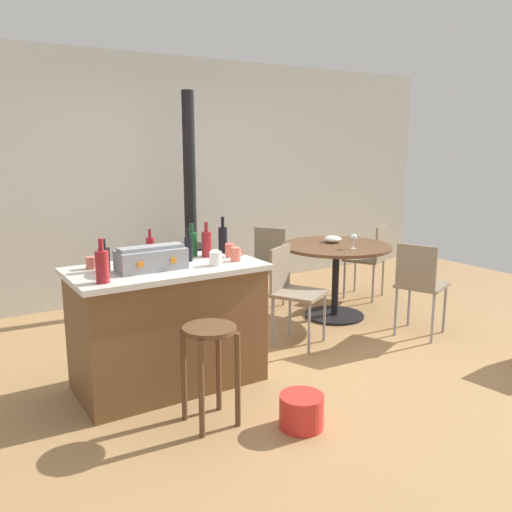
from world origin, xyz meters
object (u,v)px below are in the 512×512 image
object	(u,v)px
bottle_4	(189,248)
cup_0	(236,254)
kitchen_island	(168,326)
dining_table	(336,262)
wine_glass	(354,238)
plastic_bucket	(302,411)
cup_1	(230,250)
cup_3	(92,263)
toolbox	(151,259)
cup_2	(216,258)
bottle_0	(207,243)
folding_chair_left	(420,282)
bottle_6	(102,266)
bottle_2	(192,244)
bottle_5	(223,240)
folding_chair_near	(266,262)
serving_bowl	(333,239)
wood_stove	(192,255)
bottle_3	(104,258)
bottle_1	(150,248)
folding_chair_right	(371,255)
folding_chair_far	(292,287)

from	to	relation	value
bottle_4	cup_0	bearing A→B (deg)	-31.13
kitchen_island	dining_table	world-z (taller)	kitchen_island
wine_glass	plastic_bucket	size ratio (longest dim) A/B	0.51
cup_1	cup_3	size ratio (longest dim) A/B	0.96
kitchen_island	toolbox	xyz separation A→B (m)	(-0.13, -0.05, 0.52)
bottle_4	cup_2	world-z (taller)	bottle_4
bottle_0	folding_chair_left	bearing A→B (deg)	-12.06
folding_chair_left	plastic_bucket	world-z (taller)	folding_chair_left
bottle_6	cup_3	world-z (taller)	bottle_6
bottle_2	wine_glass	distance (m)	1.77
bottle_5	plastic_bucket	size ratio (longest dim) A/B	1.05
folding_chair_near	cup_3	bearing A→B (deg)	-153.82
cup_3	serving_bowl	size ratio (longest dim) A/B	0.61
bottle_5	wine_glass	bearing A→B (deg)	6.37
wood_stove	bottle_3	distance (m)	2.27
bottle_5	cup_2	xyz separation A→B (m)	(-0.23, -0.32, -0.06)
bottle_5	serving_bowl	bearing A→B (deg)	18.81
dining_table	bottle_1	world-z (taller)	bottle_1
folding_chair_right	toolbox	xyz separation A→B (m)	(-2.98, -0.94, 0.47)
toolbox	bottle_2	size ratio (longest dim) A/B	1.86
folding_chair_left	bottle_6	bearing A→B (deg)	178.86
bottle_2	cup_3	world-z (taller)	bottle_2
kitchen_island	bottle_5	xyz separation A→B (m)	(0.55, 0.16, 0.56)
serving_bowl	plastic_bucket	world-z (taller)	serving_bowl
dining_table	folding_chair_right	bearing A→B (deg)	22.02
folding_chair_far	bottle_0	size ratio (longest dim) A/B	3.19
kitchen_island	dining_table	size ratio (longest dim) A/B	1.24
cup_1	wood_stove	bearing A→B (deg)	74.04
bottle_4	cup_1	size ratio (longest dim) A/B	2.33
dining_table	bottle_5	distance (m)	1.63
bottle_2	bottle_0	bearing A→B (deg)	-45.88
bottle_6	cup_2	distance (m)	0.83
cup_1	bottle_3	bearing A→B (deg)	176.58
bottle_2	serving_bowl	xyz separation A→B (m)	(1.81, 0.48, -0.20)
dining_table	cup_0	bearing A→B (deg)	-156.34
cup_0	bottle_4	bearing A→B (deg)	148.87
toolbox	bottle_2	distance (m)	0.51
folding_chair_left	wine_glass	xyz separation A→B (m)	(-0.26, 0.61, 0.34)
folding_chair_near	bottle_3	size ratio (longest dim) A/B	3.83
dining_table	cup_1	world-z (taller)	cup_1
bottle_0	bottle_6	world-z (taller)	bottle_6
bottle_4	toolbox	bearing A→B (deg)	-160.56
bottle_2	bottle_4	xyz separation A→B (m)	(-0.10, -0.15, -0.00)
kitchen_island	folding_chair_right	bearing A→B (deg)	17.25
bottle_5	bottle_6	xyz separation A→B (m)	(-1.06, -0.38, -0.01)
bottle_1	cup_2	bearing A→B (deg)	-49.99
bottle_0	cup_1	size ratio (longest dim) A/B	2.54
folding_chair_left	folding_chair_right	xyz separation A→B (m)	(0.52, 1.17, -0.02)
folding_chair_left	bottle_6	size ratio (longest dim) A/B	3.12
toolbox	cup_2	bearing A→B (deg)	-13.91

